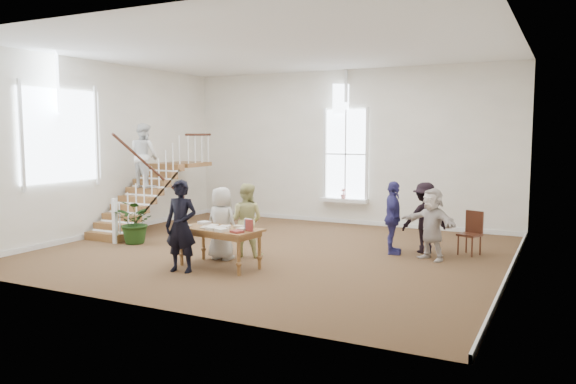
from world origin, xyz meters
The scene contains 12 objects.
ground centered at (0.00, 0.00, 0.00)m, with size 10.00×10.00×0.00m, color #4E361E.
room_shell centered at (0.00, 4.39, 0.40)m, with size 10.49×10.00×10.00m.
staircase centered at (-4.34, 0.75, 1.62)m, with size 1.10×4.10×2.92m.
library_table centered at (-0.26, -1.82, 0.71)m, with size 1.78×1.06×0.85m.
police_officer centered at (-0.71, -2.47, 0.89)m, with size 0.65×0.43×1.78m, color black.
elderly_woman centered at (-0.61, -1.22, 0.77)m, with size 0.75×0.49×1.54m, color beige.
person_yellow centered at (-0.31, -0.72, 0.79)m, with size 0.77×0.60×1.59m, color #C9C57D.
woman_cluster_a centered at (2.46, 0.94, 0.81)m, with size 0.95×0.39×1.62m, color navy.
woman_cluster_b centered at (3.06, 1.39, 0.79)m, with size 1.02×0.59×1.58m, color black.
woman_cluster_c centered at (3.36, 0.74, 0.76)m, with size 1.42×0.45×1.53m, color beige.
floor_plant centered at (-3.40, -0.72, 0.53)m, with size 0.96×0.83×1.06m, color #1A3711.
side_chair centered at (4.03, 1.66, 0.53)m, with size 0.54×0.54×0.96m.
Camera 1 is at (5.90, -11.02, 2.66)m, focal length 35.00 mm.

